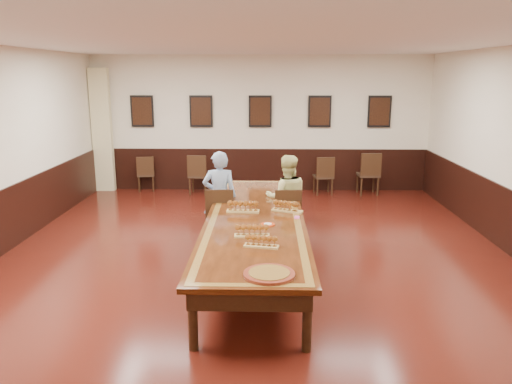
{
  "coord_description": "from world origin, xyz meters",
  "views": [
    {
      "loc": [
        0.17,
        -6.93,
        2.77
      ],
      "look_at": [
        0.0,
        0.5,
        1.0
      ],
      "focal_mm": 35.0,
      "sensor_mm": 36.0,
      "label": 1
    }
  ],
  "objects_px": {
    "chair_man": "(220,215)",
    "chair_woman": "(287,214)",
    "spare_chair_c": "(323,175)",
    "spare_chair_a": "(146,173)",
    "carved_platter": "(269,274)",
    "person_woman": "(287,198)",
    "conference_table": "(255,226)",
    "person_man": "(220,197)",
    "spare_chair_b": "(199,174)",
    "spare_chair_d": "(368,173)"
  },
  "relations": [
    {
      "from": "spare_chair_c",
      "to": "conference_table",
      "type": "distance_m",
      "value": 4.79
    },
    {
      "from": "conference_table",
      "to": "person_man",
      "type": "bearing_deg",
      "value": 119.45
    },
    {
      "from": "chair_woman",
      "to": "carved_platter",
      "type": "xyz_separation_m",
      "value": [
        -0.31,
        -3.29,
        0.3
      ]
    },
    {
      "from": "spare_chair_a",
      "to": "spare_chair_b",
      "type": "xyz_separation_m",
      "value": [
        1.32,
        -0.29,
        0.04
      ]
    },
    {
      "from": "spare_chair_c",
      "to": "carved_platter",
      "type": "xyz_separation_m",
      "value": [
        -1.29,
        -6.71,
        0.32
      ]
    },
    {
      "from": "person_man",
      "to": "carved_platter",
      "type": "bearing_deg",
      "value": 99.9
    },
    {
      "from": "chair_woman",
      "to": "spare_chair_a",
      "type": "relative_size",
      "value": 1.09
    },
    {
      "from": "person_man",
      "to": "carved_platter",
      "type": "distance_m",
      "value": 3.35
    },
    {
      "from": "chair_woman",
      "to": "conference_table",
      "type": "bearing_deg",
      "value": 62.66
    },
    {
      "from": "spare_chair_d",
      "to": "person_man",
      "type": "height_order",
      "value": "person_man"
    },
    {
      "from": "chair_man",
      "to": "chair_woman",
      "type": "height_order",
      "value": "chair_man"
    },
    {
      "from": "spare_chair_c",
      "to": "conference_table",
      "type": "bearing_deg",
      "value": 64.31
    },
    {
      "from": "chair_man",
      "to": "spare_chair_c",
      "type": "height_order",
      "value": "chair_man"
    },
    {
      "from": "chair_man",
      "to": "carved_platter",
      "type": "distance_m",
      "value": 3.27
    },
    {
      "from": "spare_chair_a",
      "to": "spare_chair_b",
      "type": "bearing_deg",
      "value": 155.68
    },
    {
      "from": "spare_chair_c",
      "to": "spare_chair_a",
      "type": "bearing_deg",
      "value": -10.9
    },
    {
      "from": "chair_man",
      "to": "conference_table",
      "type": "relative_size",
      "value": 0.19
    },
    {
      "from": "chair_woman",
      "to": "spare_chair_c",
      "type": "relative_size",
      "value": 1.03
    },
    {
      "from": "person_man",
      "to": "spare_chair_d",
      "type": "bearing_deg",
      "value": -136.49
    },
    {
      "from": "chair_woman",
      "to": "conference_table",
      "type": "distance_m",
      "value": 1.24
    },
    {
      "from": "chair_woman",
      "to": "person_man",
      "type": "relative_size",
      "value": 0.61
    },
    {
      "from": "spare_chair_a",
      "to": "conference_table",
      "type": "height_order",
      "value": "spare_chair_a"
    },
    {
      "from": "spare_chair_c",
      "to": "spare_chair_d",
      "type": "xyz_separation_m",
      "value": [
        1.04,
        -0.01,
        0.05
      ]
    },
    {
      "from": "spare_chair_a",
      "to": "conference_table",
      "type": "xyz_separation_m",
      "value": [
        2.75,
        -4.8,
        0.18
      ]
    },
    {
      "from": "spare_chair_b",
      "to": "conference_table",
      "type": "xyz_separation_m",
      "value": [
        1.44,
        -4.5,
        0.14
      ]
    },
    {
      "from": "spare_chair_c",
      "to": "conference_table",
      "type": "height_order",
      "value": "spare_chair_c"
    },
    {
      "from": "carved_platter",
      "to": "person_woman",
      "type": "bearing_deg",
      "value": 84.82
    },
    {
      "from": "chair_woman",
      "to": "conference_table",
      "type": "xyz_separation_m",
      "value": [
        -0.51,
        -1.12,
        0.14
      ]
    },
    {
      "from": "spare_chair_d",
      "to": "carved_platter",
      "type": "xyz_separation_m",
      "value": [
        -2.34,
        -6.7,
        0.27
      ]
    },
    {
      "from": "chair_man",
      "to": "person_man",
      "type": "xyz_separation_m",
      "value": [
        -0.01,
        0.1,
        0.29
      ]
    },
    {
      "from": "spare_chair_c",
      "to": "person_woman",
      "type": "xyz_separation_m",
      "value": [
        -0.99,
        -3.33,
        0.28
      ]
    },
    {
      "from": "person_man",
      "to": "carved_platter",
      "type": "relative_size",
      "value": 2.87
    },
    {
      "from": "spare_chair_b",
      "to": "spare_chair_d",
      "type": "distance_m",
      "value": 3.97
    },
    {
      "from": "chair_woman",
      "to": "person_woman",
      "type": "relative_size",
      "value": 0.64
    },
    {
      "from": "carved_platter",
      "to": "spare_chair_b",
      "type": "bearing_deg",
      "value": 103.74
    },
    {
      "from": "spare_chair_b",
      "to": "person_woman",
      "type": "height_order",
      "value": "person_woman"
    },
    {
      "from": "spare_chair_b",
      "to": "person_man",
      "type": "distance_m",
      "value": 3.52
    },
    {
      "from": "spare_chair_c",
      "to": "conference_table",
      "type": "relative_size",
      "value": 0.18
    },
    {
      "from": "chair_man",
      "to": "carved_platter",
      "type": "bearing_deg",
      "value": 100.21
    },
    {
      "from": "spare_chair_c",
      "to": "person_man",
      "type": "bearing_deg",
      "value": 51.08
    },
    {
      "from": "spare_chair_c",
      "to": "spare_chair_d",
      "type": "distance_m",
      "value": 1.04
    },
    {
      "from": "conference_table",
      "to": "spare_chair_a",
      "type": "bearing_deg",
      "value": 119.86
    },
    {
      "from": "carved_platter",
      "to": "person_man",
      "type": "bearing_deg",
      "value": 104.0
    },
    {
      "from": "spare_chair_b",
      "to": "spare_chair_d",
      "type": "height_order",
      "value": "spare_chair_d"
    },
    {
      "from": "spare_chair_c",
      "to": "spare_chair_d",
      "type": "height_order",
      "value": "spare_chair_d"
    },
    {
      "from": "chair_man",
      "to": "spare_chair_a",
      "type": "height_order",
      "value": "chair_man"
    },
    {
      "from": "spare_chair_c",
      "to": "chair_woman",
      "type": "bearing_deg",
      "value": 66.42
    },
    {
      "from": "chair_woman",
      "to": "carved_platter",
      "type": "distance_m",
      "value": 3.31
    },
    {
      "from": "chair_woman",
      "to": "spare_chair_c",
      "type": "height_order",
      "value": "chair_woman"
    },
    {
      "from": "chair_man",
      "to": "spare_chair_a",
      "type": "relative_size",
      "value": 1.13
    }
  ]
}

